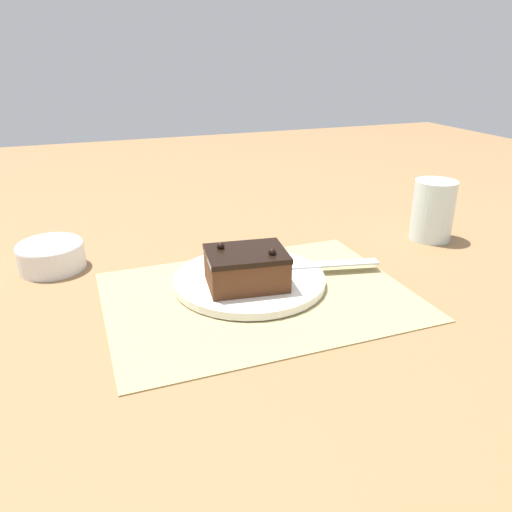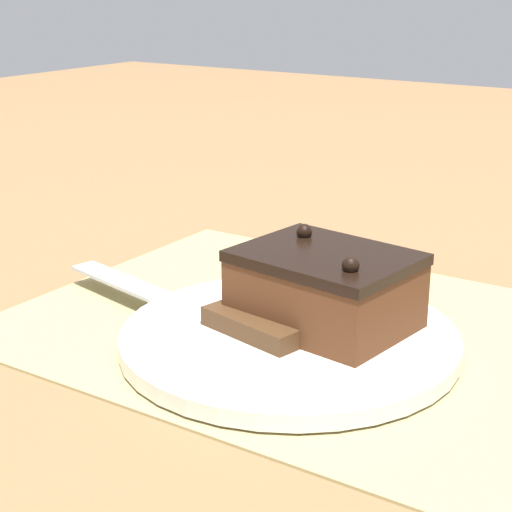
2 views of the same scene
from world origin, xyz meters
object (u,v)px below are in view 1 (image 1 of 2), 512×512
Objects in this scene: small_bowl at (51,254)px; drinking_glass at (433,210)px; chocolate_cake at (246,268)px; serving_knife at (281,265)px; cake_plate at (248,280)px.

drinking_glass is at bearing 171.26° from small_bowl.
drinking_glass reaches higher than chocolate_cake.
chocolate_cake is 0.44m from drinking_glass.
drinking_glass is at bearing -166.84° from chocolate_cake.
small_bowl is at bearing -36.37° from chocolate_cake.
small_bowl is at bearing -102.84° from serving_knife.
serving_knife is at bearing 154.71° from small_bowl.
drinking_glass is 1.06× the size of small_bowl.
chocolate_cake is 1.18× the size of small_bowl.
serving_knife is 0.36m from drinking_glass.
drinking_glass is at bearing -169.82° from cake_plate.
cake_plate is at bearing -64.76° from serving_knife.
small_bowl is (0.28, -0.21, -0.02)m from chocolate_cake.
chocolate_cake is 1.11× the size of drinking_glass.
chocolate_cake is at bearing 143.63° from small_bowl.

